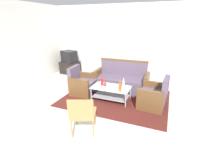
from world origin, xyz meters
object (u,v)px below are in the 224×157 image
object	(u,v)px
bottle_clear	(124,84)
tv_stand	(70,67)
cup	(105,84)
bottle_orange	(120,87)
armchair_left	(83,84)
couch	(121,80)
wicker_chair	(82,113)
coffee_table	(111,91)
television	(69,56)
armchair_right	(154,97)
bottle_red	(102,82)

from	to	relation	value
bottle_clear	tv_stand	distance (m)	3.41
cup	bottle_orange	bearing A→B (deg)	-20.18
armchair_left	tv_stand	world-z (taller)	armchair_left
couch	wicker_chair	bearing A→B (deg)	88.02
coffee_table	television	world-z (taller)	television
armchair_left	bottle_orange	size ratio (longest dim) A/B	2.77
armchair_right	tv_stand	size ratio (longest dim) A/B	1.06
armchair_right	cup	world-z (taller)	armchair_right
tv_stand	coffee_table	bearing A→B (deg)	-33.62
coffee_table	wicker_chair	xyz separation A→B (m)	(0.00, -1.57, 0.22)
bottle_red	tv_stand	size ratio (longest dim) A/B	0.35
coffee_table	television	distance (m)	3.15
cup	television	distance (m)	2.96
coffee_table	cup	xyz separation A→B (m)	(-0.19, 0.01, 0.19)
armchair_right	coffee_table	xyz separation A→B (m)	(-1.19, -0.06, -0.02)
bottle_red	cup	size ratio (longest dim) A/B	2.81
bottle_red	tv_stand	bearing A→B (deg)	143.82
coffee_table	bottle_orange	xyz separation A→B (m)	(0.33, -0.18, 0.26)
cup	wicker_chair	bearing A→B (deg)	-82.98
couch	armchair_left	distance (m)	1.28
armchair_left	cup	distance (m)	0.86
armchair_left	bottle_orange	world-z (taller)	armchair_left
armchair_right	tv_stand	xyz separation A→B (m)	(-3.79, 1.66, -0.03)
bottle_clear	television	world-z (taller)	television
cup	bottle_clear	bearing A→B (deg)	2.78
cup	television	xyz separation A→B (m)	(-2.40, 1.71, 0.30)
wicker_chair	coffee_table	bearing A→B (deg)	69.47
coffee_table	bottle_orange	bearing A→B (deg)	-28.33
tv_stand	armchair_right	bearing A→B (deg)	-23.72
bottle_orange	bottle_red	xyz separation A→B (m)	(-0.63, 0.22, -0.01)
bottle_clear	coffee_table	bearing A→B (deg)	-173.47
couch	bottle_clear	distance (m)	0.90
bottle_clear	wicker_chair	size ratio (longest dim) A/B	0.37
coffee_table	television	bearing A→B (deg)	146.34
armchair_left	television	world-z (taller)	television
bottle_orange	cup	world-z (taller)	bottle_orange
bottle_clear	tv_stand	xyz separation A→B (m)	(-2.95, 1.68, -0.27)
bottle_red	wicker_chair	world-z (taller)	wicker_chair
tv_stand	wicker_chair	distance (m)	4.20
wicker_chair	cup	bearing A→B (deg)	76.39
cup	tv_stand	size ratio (longest dim) A/B	0.12
armchair_right	bottle_clear	distance (m)	0.87
armchair_left	couch	bearing A→B (deg)	120.55
bottle_orange	television	xyz separation A→B (m)	(-2.92, 1.90, 0.23)
bottle_clear	armchair_right	bearing A→B (deg)	1.40
couch	cup	distance (m)	0.88
armchair_right	cup	bearing A→B (deg)	96.17
bottle_orange	wicker_chair	xyz separation A→B (m)	(-0.33, -1.39, -0.03)
bottle_orange	bottle_red	world-z (taller)	bottle_orange
bottle_clear	bottle_red	distance (m)	0.66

